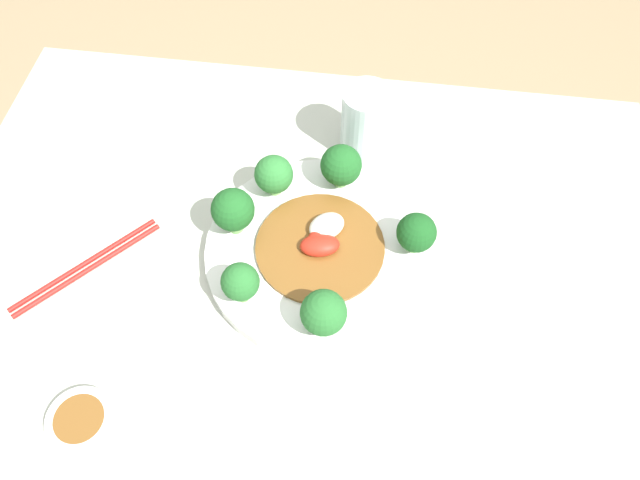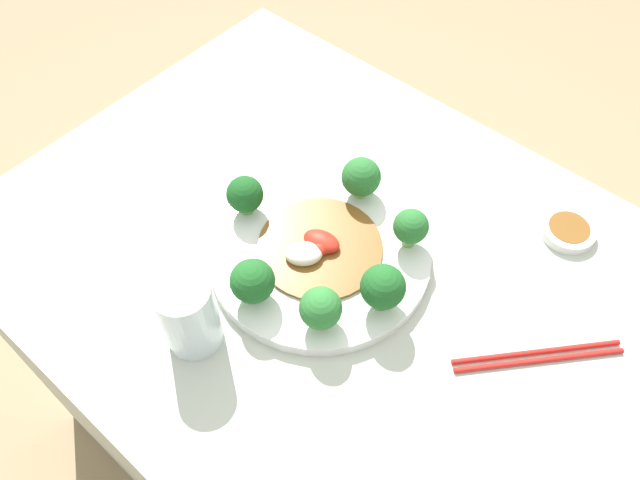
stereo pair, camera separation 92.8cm
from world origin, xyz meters
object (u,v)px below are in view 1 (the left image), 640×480
(broccoli_southwest, at_px, (240,282))
(sauce_dish, at_px, (80,420))
(broccoli_east, at_px, (416,233))
(drinking_glass, at_px, (365,123))
(stirfry_center, at_px, (321,243))
(plate, at_px, (320,252))
(broccoli_north, at_px, (341,166))
(broccoli_west, at_px, (233,210))
(chopsticks, at_px, (87,267))
(broccoli_northwest, at_px, (274,175))
(broccoli_south, at_px, (324,313))

(broccoli_southwest, height_order, sauce_dish, broccoli_southwest)
(broccoli_east, relative_size, sauce_dish, 0.80)
(drinking_glass, bearing_deg, stirfry_center, -101.34)
(plate, xyz_separation_m, broccoli_north, (0.01, 0.12, 0.05))
(broccoli_west, xyz_separation_m, sauce_dish, (-0.13, -0.29, -0.06))
(chopsticks, distance_m, sauce_dish, 0.22)
(broccoli_west, bearing_deg, broccoli_east, 0.23)
(broccoli_southwest, xyz_separation_m, sauce_dish, (-0.16, -0.18, -0.05))
(plate, height_order, chopsticks, plate)
(broccoli_north, xyz_separation_m, broccoli_northwest, (-0.09, -0.03, -0.00))
(broccoli_north, bearing_deg, drinking_glass, 73.25)
(chopsticks, bearing_deg, broccoli_southwest, -6.36)
(plate, distance_m, broccoli_east, 0.14)
(broccoli_southwest, bearing_deg, broccoli_north, 63.24)
(broccoli_west, bearing_deg, broccoli_south, -43.40)
(broccoli_west, distance_m, sauce_dish, 0.32)
(broccoli_north, height_order, drinking_glass, drinking_glass)
(sauce_dish, bearing_deg, plate, 47.16)
(stirfry_center, distance_m, chopsticks, 0.33)
(broccoli_east, height_order, broccoli_northwest, broccoli_northwest)
(broccoli_southwest, xyz_separation_m, broccoli_west, (-0.03, 0.11, 0.00))
(drinking_glass, distance_m, sauce_dish, 0.56)
(plate, bearing_deg, sauce_dish, -132.84)
(stirfry_center, relative_size, drinking_glass, 1.51)
(broccoli_south, bearing_deg, broccoli_southwest, 165.74)
(chopsticks, relative_size, sauce_dish, 2.25)
(plate, bearing_deg, broccoli_east, 8.10)
(broccoli_east, relative_size, chopsticks, 0.36)
(broccoli_north, height_order, stirfry_center, broccoli_north)
(stirfry_center, height_order, drinking_glass, drinking_glass)
(broccoli_east, height_order, chopsticks, broccoli_east)
(broccoli_northwest, distance_m, broccoli_west, 0.08)
(broccoli_west, xyz_separation_m, chopsticks, (-0.20, -0.08, -0.06))
(broccoli_north, height_order, broccoli_west, broccoli_west)
(broccoli_southwest, distance_m, broccoli_northwest, 0.18)
(broccoli_west, bearing_deg, drinking_glass, 49.28)
(broccoli_southwest, bearing_deg, drinking_glass, 66.07)
(plate, distance_m, drinking_glass, 0.21)
(drinking_glass, bearing_deg, broccoli_northwest, -135.94)
(broccoli_north, bearing_deg, stirfry_center, -97.02)
(broccoli_northwest, xyz_separation_m, stirfry_center, (0.08, -0.09, -0.03))
(broccoli_northwest, bearing_deg, stirfry_center, -47.30)
(broccoli_south, bearing_deg, sauce_dish, -150.33)
(broccoli_north, bearing_deg, chopsticks, -151.45)
(broccoli_north, distance_m, broccoli_south, 0.23)
(broccoli_east, bearing_deg, broccoli_south, -128.52)
(broccoli_east, height_order, broccoli_west, broccoli_west)
(plate, height_order, drinking_glass, drinking_glass)
(broccoli_southwest, height_order, stirfry_center, broccoli_southwest)
(broccoli_east, relative_size, stirfry_center, 0.36)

